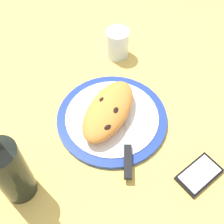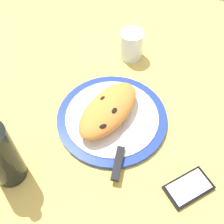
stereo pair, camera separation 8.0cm
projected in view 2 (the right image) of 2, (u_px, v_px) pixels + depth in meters
The scene contains 7 objects.
ground_plane at pixel (112, 122), 84.38cm from camera, with size 150.00×150.00×3.00cm, color #DBB756.
plate at pixel (112, 118), 82.54cm from camera, with size 31.87×31.87×1.62cm.
calzone at pixel (108, 110), 79.24cm from camera, with size 23.00×11.89×6.32cm.
fork at pixel (91, 107), 83.63cm from camera, with size 15.18×2.85×0.40cm.
knife at pixel (120, 153), 74.33cm from camera, with size 21.86×10.12×1.20cm.
smartphone at pixel (189, 188), 70.35cm from camera, with size 13.32×11.32×1.16cm.
water_glass at pixel (131, 46), 95.65cm from camera, with size 7.85×7.85×9.77cm.
Camera 2 is at (39.74, 25.86, 68.36)cm, focal length 45.75 mm.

